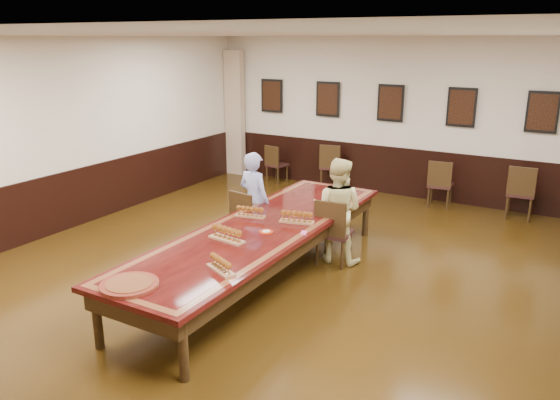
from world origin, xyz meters
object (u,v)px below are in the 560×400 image
Objects in this scene: chair_man at (250,220)px; chair_woman at (334,231)px; spare_chair_c at (441,183)px; conference_table at (261,237)px; spare_chair_a at (277,163)px; carved_platter at (129,285)px; person_man at (254,201)px; spare_chair_d at (521,192)px; person_woman at (337,210)px; spare_chair_b at (332,165)px.

chair_woman is (1.35, 0.16, 0.02)m from chair_man.
conference_table is at bearing 69.64° from spare_chair_c.
chair_man is 4.17m from spare_chair_a.
carved_platter is (-0.19, -2.20, 0.16)m from conference_table.
person_man is 2.08× the size of carved_platter.
spare_chair_c is at bearing -1.47° from spare_chair_d.
spare_chair_a is at bearing -6.55° from spare_chair_c.
spare_chair_c is at bearing 74.96° from conference_table.
carved_platter is (2.29, -6.83, 0.35)m from spare_chair_a.
person_man is 1.33m from person_woman.
chair_man is 0.63× the size of person_man.
conference_table is 2.21m from carved_platter.
person_man is (-1.95, -3.60, 0.29)m from spare_chair_c.
conference_table is (0.74, -0.85, 0.13)m from chair_man.
person_man is (-3.38, -3.64, 0.26)m from spare_chair_d.
spare_chair_b is 3.93m from person_man.
person_man is at bearing 1.12° from person_woman.
person_man reaches higher than carved_platter.
chair_man is 4.02m from spare_chair_b.
spare_chair_c is 0.61× the size of person_woman.
person_woman is (3.09, -3.52, 0.35)m from spare_chair_a.
chair_man reaches higher than spare_chair_c.
person_woman is (1.32, 0.16, 0.01)m from person_man.
spare_chair_a is 4.10m from person_man.
spare_chair_c is 6.91m from carved_platter.
spare_chair_b is at bearing -6.85° from spare_chair_d.
person_man reaches higher than spare_chair_a.
spare_chair_d is (3.87, -0.25, 0.01)m from spare_chair_b.
spare_chair_b is 0.64× the size of person_man.
conference_table is (-1.22, -4.55, 0.14)m from spare_chair_c.
chair_woman is 4.77m from spare_chair_a.
spare_chair_b is 0.19× the size of conference_table.
person_woman reaches higher than spare_chair_b.
person_man reaches higher than spare_chair_d.
spare_chair_a is (-3.10, 3.62, -0.07)m from chair_woman.
spare_chair_c reaches higher than spare_chair_a.
person_man is (1.76, -3.68, 0.34)m from spare_chair_a.
spare_chair_c is (1.96, 3.70, -0.01)m from chair_man.
person_woman is at bearing 105.01° from spare_chair_b.
chair_man is 0.99× the size of spare_chair_b.
chair_man is 1.14m from conference_table.
chair_man is 0.62× the size of person_woman.
spare_chair_a is at bearing -3.61° from spare_chair_d.
chair_man is at bearing 90.00° from person_man.
spare_chair_b reaches higher than carved_platter.
spare_chair_a reaches higher than conference_table.
person_man reaches higher than chair_man.
carved_platter is at bearing 109.72° from chair_man.
chair_man is 0.19× the size of conference_table.
spare_chair_b is 2.46m from spare_chair_c.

